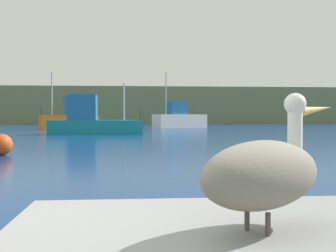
% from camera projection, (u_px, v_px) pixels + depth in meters
% --- Properties ---
extents(hillside_backdrop, '(140.00, 17.28, 5.62)m').
position_uv_depth(hillside_backdrop, '(128.00, 106.00, 71.72)').
color(hillside_backdrop, '#6B7A51').
rests_on(hillside_backdrop, ground).
extents(pelican, '(1.13, 0.91, 0.80)m').
position_uv_depth(pelican, '(264.00, 172.00, 2.43)').
color(pelican, gray).
rests_on(pelican, pier_dock).
extents(fishing_boat_teal, '(6.31, 2.11, 3.48)m').
position_uv_depth(fishing_boat_teal, '(92.00, 121.00, 29.16)').
color(fishing_boat_teal, teal).
rests_on(fishing_boat_teal, ground).
extents(fishing_boat_orange, '(5.43, 3.41, 5.16)m').
position_uv_depth(fishing_boat_orange, '(71.00, 117.00, 39.24)').
color(fishing_boat_orange, orange).
rests_on(fishing_boat_orange, ground).
extents(fishing_boat_white, '(5.80, 4.21, 5.57)m').
position_uv_depth(fishing_boat_white, '(179.00, 118.00, 43.40)').
color(fishing_boat_white, white).
rests_on(fishing_boat_white, ground).
extents(mooring_buoy, '(0.68, 0.68, 0.68)m').
position_uv_depth(mooring_buoy, '(2.00, 145.00, 13.56)').
color(mooring_buoy, '#E54C19').
rests_on(mooring_buoy, ground).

